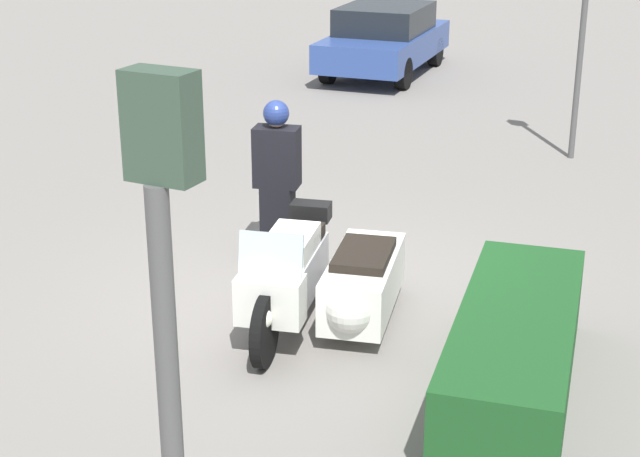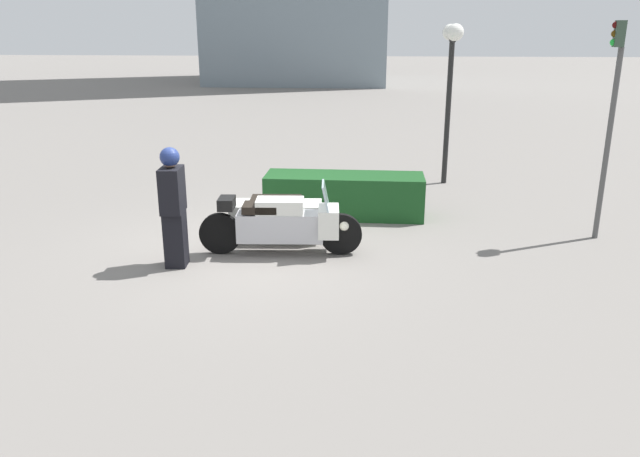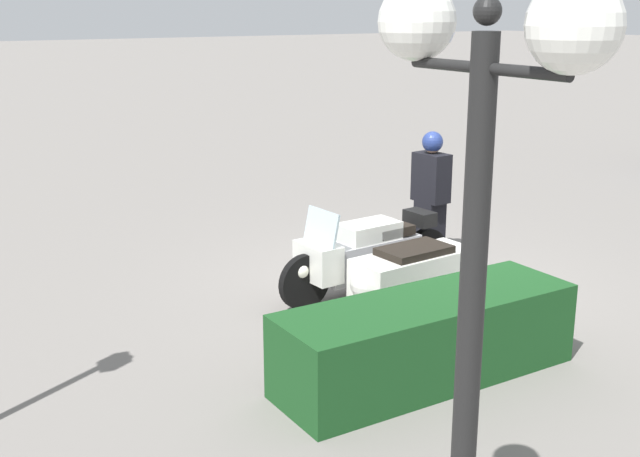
# 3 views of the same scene
# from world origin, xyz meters

# --- Properties ---
(ground_plane) EXTENTS (160.00, 160.00, 0.00)m
(ground_plane) POSITION_xyz_m (0.00, 0.00, 0.00)
(ground_plane) COLOR slate
(police_motorcycle) EXTENTS (2.58, 1.30, 1.16)m
(police_motorcycle) POSITION_xyz_m (0.74, 0.41, 0.47)
(police_motorcycle) COLOR black
(police_motorcycle) RESTS_ON ground
(officer_rider) EXTENTS (0.34, 0.52, 1.81)m
(officer_rider) POSITION_xyz_m (-0.76, -0.60, 0.96)
(officer_rider) COLOR black
(officer_rider) RESTS_ON ground
(hedge_bush_curbside) EXTENTS (3.00, 0.93, 0.80)m
(hedge_bush_curbside) POSITION_xyz_m (1.63, 2.29, 0.40)
(hedge_bush_curbside) COLOR #19471E
(hedge_bush_curbside) RESTS_ON ground
(twin_lamp_post) EXTENTS (0.36, 1.28, 3.55)m
(twin_lamp_post) POSITION_xyz_m (3.81, 5.20, 2.81)
(twin_lamp_post) COLOR black
(twin_lamp_post) RESTS_ON ground
(traffic_light_near) EXTENTS (0.22, 0.28, 3.56)m
(traffic_light_near) POSITION_xyz_m (5.98, 1.33, 2.33)
(traffic_light_near) COLOR #4C4C4C
(traffic_light_near) RESTS_ON ground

